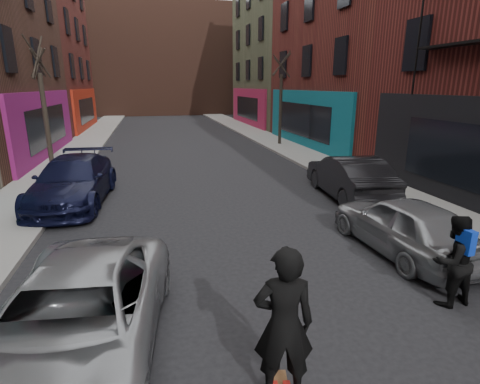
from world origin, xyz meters
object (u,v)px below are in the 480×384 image
parked_left_end (73,181)px  parked_right_end (349,177)px  tree_left_far (43,96)px  skateboarder (284,324)px  parked_left_far (76,320)px  parked_right_far (404,225)px  tree_right_far (281,90)px  pedestrian (453,260)px

parked_left_end → parked_right_end: size_ratio=1.15×
parked_left_end → tree_left_far: bearing=115.1°
tree_left_far → skateboarder: (5.55, -13.62, -2.28)m
parked_left_far → parked_right_far: parked_right_far is taller
parked_right_far → skateboarder: size_ratio=2.03×
tree_right_far → pedestrian: 18.73m
tree_left_far → tree_right_far: (12.40, 6.00, 0.15)m
tree_right_far → parked_left_end: tree_right_far is taller
tree_left_far → tree_right_far: 13.78m
parked_right_end → pedestrian: (-1.60, -6.45, 0.09)m
tree_right_far → skateboarder: (-6.85, -19.62, -2.43)m
parked_right_far → pedestrian: pedestrian is taller
skateboarder → pedestrian: bearing=-147.5°
parked_right_far → tree_left_far: bearing=-48.2°
tree_left_far → parked_right_far: (9.77, -10.17, -2.69)m
skateboarder → parked_left_end: bearing=-55.1°
skateboarder → tree_left_far: bearing=-55.8°
parked_left_far → parked_right_end: bearing=47.0°
parked_right_far → pedestrian: (-0.57, -2.09, 0.16)m
parked_left_end → pedestrian: bearing=-42.1°
parked_right_end → pedestrian: 6.65m
tree_right_far → pedestrian: bearing=-99.9°
parked_left_end → skateboarder: (3.95, -9.37, 0.33)m
tree_left_far → parked_right_end: (10.80, -5.81, -2.63)m
skateboarder → tree_right_far: bearing=-97.2°
parked_right_far → parked_right_end: (1.03, 4.36, 0.07)m
tree_left_far → skateboarder: size_ratio=3.26×
tree_right_far → parked_left_end: bearing=-136.5°
parked_left_far → tree_left_far: bearing=110.9°
parked_left_end → parked_right_end: bearing=-5.2°
parked_right_end → skateboarder: size_ratio=2.30×
tree_left_far → tree_right_far: size_ratio=0.96×
parked_right_far → skateboarder: 5.47m
parked_left_far → parked_left_end: 8.19m
tree_right_far → parked_right_far: 16.62m
skateboarder → pedestrian: size_ratio=1.19×
parked_left_far → skateboarder: skateboarder is taller
parked_left_end → parked_right_end: 9.33m
tree_left_far → parked_left_end: tree_left_far is taller
tree_right_far → parked_left_far: tree_right_far is taller
tree_left_far → pedestrian: tree_left_far is taller
parked_left_far → pedestrian: size_ratio=2.93×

